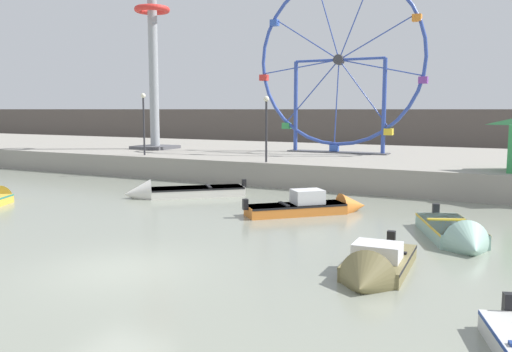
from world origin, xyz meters
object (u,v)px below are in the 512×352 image
motorboat_olive_wood (374,268)px  promenade_lamp_far (144,115)px  motorboat_white_red_stripe (174,192)px  promenade_lamp_near (266,119)px  motorboat_orange_hull (315,206)px  drop_tower_steel_tower (153,58)px  ferris_wheel_blue_frame (339,63)px  motorboat_seafoam (457,236)px

motorboat_olive_wood → promenade_lamp_far: (-19.22, 14.53, 3.77)m
motorboat_olive_wood → motorboat_white_red_stripe: size_ratio=0.79×
promenade_lamp_near → promenade_lamp_far: promenade_lamp_far is taller
motorboat_orange_hull → motorboat_olive_wood: (4.49, -7.51, -0.06)m
motorboat_orange_hull → motorboat_olive_wood: 8.76m
drop_tower_steel_tower → promenade_lamp_far: bearing=-59.4°
motorboat_olive_wood → promenade_lamp_near: bearing=-147.5°
motorboat_white_red_stripe → ferris_wheel_blue_frame: size_ratio=0.44×
drop_tower_steel_tower → promenade_lamp_near: drop_tower_steel_tower is taller
motorboat_seafoam → ferris_wheel_blue_frame: size_ratio=0.40×
motorboat_white_red_stripe → ferris_wheel_blue_frame: bearing=-147.7°
motorboat_orange_hull → drop_tower_steel_tower: (-17.62, 11.91, 7.94)m
motorboat_seafoam → promenade_lamp_far: bearing=-137.4°
ferris_wheel_blue_frame → promenade_lamp_far: ferris_wheel_blue_frame is taller
motorboat_white_red_stripe → ferris_wheel_blue_frame: 16.15m
drop_tower_steel_tower → motorboat_seafoam: bearing=-31.6°
ferris_wheel_blue_frame → promenade_lamp_far: 13.66m
motorboat_white_red_stripe → promenade_lamp_far: size_ratio=1.34×
promenade_lamp_near → drop_tower_steel_tower: bearing=155.7°
motorboat_orange_hull → ferris_wheel_blue_frame: (-3.96, 14.65, 7.23)m
motorboat_seafoam → ferris_wheel_blue_frame: bearing=-172.5°
motorboat_seafoam → promenade_lamp_near: promenade_lamp_near is taller
motorboat_olive_wood → promenade_lamp_far: bearing=-130.1°
motorboat_olive_wood → motorboat_white_red_stripe: 14.95m
motorboat_seafoam → motorboat_white_red_stripe: motorboat_seafoam is taller
motorboat_white_red_stripe → drop_tower_steel_tower: 16.78m
motorboat_olive_wood → promenade_lamp_far: size_ratio=1.06×
motorboat_seafoam → ferris_wheel_blue_frame: 21.24m
ferris_wheel_blue_frame → drop_tower_steel_tower: bearing=-168.6°
motorboat_white_red_stripe → ferris_wheel_blue_frame: (3.97, 13.85, 7.30)m
motorboat_olive_wood → drop_tower_steel_tower: 30.50m
motorboat_olive_wood → promenade_lamp_near: 17.49m
ferris_wheel_blue_frame → motorboat_seafoam: bearing=-60.1°
motorboat_seafoam → motorboat_olive_wood: 5.10m
ferris_wheel_blue_frame → promenade_lamp_near: bearing=-100.3°
motorboat_seafoam → motorboat_orange_hull: bearing=-136.1°
motorboat_orange_hull → promenade_lamp_far: (-14.73, 7.02, 3.71)m
drop_tower_steel_tower → motorboat_white_red_stripe: bearing=-48.9°
motorboat_olive_wood → ferris_wheel_blue_frame: size_ratio=0.35×
motorboat_orange_hull → promenade_lamp_near: 9.13m
ferris_wheel_blue_frame → promenade_lamp_near: size_ratio=3.26×
motorboat_seafoam → motorboat_olive_wood: bearing=-39.6°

